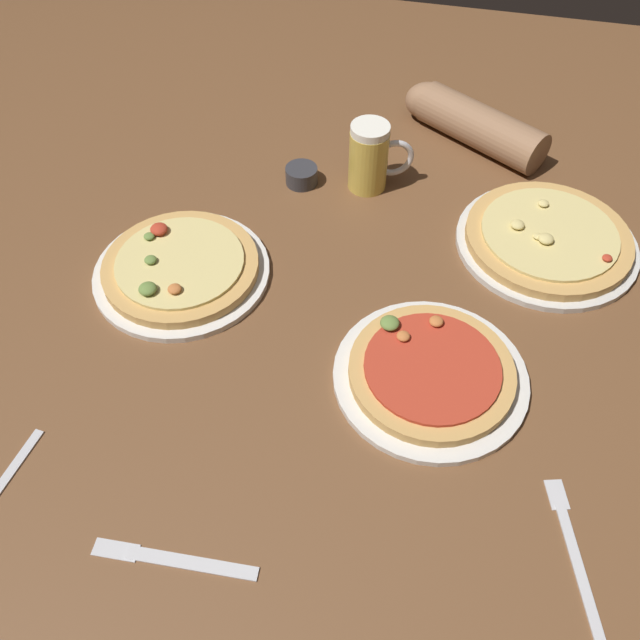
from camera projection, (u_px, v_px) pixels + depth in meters
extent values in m
cube|color=brown|center=(320.00, 333.00, 1.12)|extent=(2.40, 2.40, 0.03)
cylinder|color=silver|center=(430.00, 377.00, 1.04)|extent=(0.30, 0.30, 0.01)
cylinder|color=tan|center=(431.00, 371.00, 1.02)|extent=(0.26, 0.26, 0.02)
cylinder|color=#B73823|center=(432.00, 367.00, 1.01)|extent=(0.21, 0.21, 0.01)
ellipsoid|color=#C67038|center=(403.00, 336.00, 1.04)|extent=(0.02, 0.02, 0.01)
ellipsoid|color=olive|center=(389.00, 325.00, 1.05)|extent=(0.03, 0.03, 0.02)
ellipsoid|color=#C67038|center=(436.00, 321.00, 1.06)|extent=(0.02, 0.02, 0.01)
cylinder|color=silver|center=(182.00, 272.00, 1.18)|extent=(0.31, 0.31, 0.01)
cylinder|color=tan|center=(181.00, 266.00, 1.17)|extent=(0.27, 0.27, 0.02)
cylinder|color=#DBC67A|center=(180.00, 262.00, 1.16)|extent=(0.22, 0.22, 0.01)
ellipsoid|color=#B73823|center=(159.00, 229.00, 1.20)|extent=(0.03, 0.03, 0.02)
ellipsoid|color=#C67038|center=(175.00, 289.00, 1.11)|extent=(0.02, 0.02, 0.01)
ellipsoid|color=olive|center=(149.00, 236.00, 1.19)|extent=(0.02, 0.02, 0.01)
ellipsoid|color=olive|center=(148.00, 289.00, 1.10)|extent=(0.03, 0.03, 0.02)
ellipsoid|color=olive|center=(151.00, 260.00, 1.15)|extent=(0.02, 0.02, 0.01)
cylinder|color=silver|center=(546.00, 244.00, 1.23)|extent=(0.33, 0.33, 0.01)
cylinder|color=tan|center=(548.00, 238.00, 1.21)|extent=(0.30, 0.30, 0.02)
cylinder|color=#DBC67A|center=(550.00, 233.00, 1.21)|extent=(0.25, 0.25, 0.01)
ellipsoid|color=#DBC67A|center=(518.00, 225.00, 1.21)|extent=(0.03, 0.03, 0.01)
ellipsoid|color=#DBC67A|center=(538.00, 236.00, 1.19)|extent=(0.02, 0.02, 0.01)
ellipsoid|color=#DBC67A|center=(544.00, 203.00, 1.25)|extent=(0.02, 0.02, 0.01)
ellipsoid|color=#B73823|center=(607.00, 258.00, 1.15)|extent=(0.02, 0.02, 0.01)
ellipsoid|color=#DBC67A|center=(546.00, 239.00, 1.18)|extent=(0.03, 0.03, 0.01)
cylinder|color=gold|center=(368.00, 160.00, 1.30)|extent=(0.08, 0.08, 0.12)
cylinder|color=white|center=(370.00, 130.00, 1.24)|extent=(0.08, 0.08, 0.02)
torus|color=silver|center=(394.00, 158.00, 1.30)|extent=(0.08, 0.04, 0.08)
cylinder|color=#333338|center=(302.00, 175.00, 1.34)|extent=(0.06, 0.06, 0.04)
cube|color=silver|center=(580.00, 571.00, 0.85)|extent=(0.06, 0.18, 0.01)
cube|color=silver|center=(557.00, 494.00, 0.91)|extent=(0.04, 0.05, 0.00)
cube|color=silver|center=(192.00, 563.00, 0.85)|extent=(0.18, 0.03, 0.01)
cube|color=silver|center=(116.00, 549.00, 0.86)|extent=(0.06, 0.03, 0.00)
cube|color=silver|center=(2.00, 483.00, 0.92)|extent=(0.03, 0.18, 0.01)
cylinder|color=#936B4C|center=(481.00, 127.00, 1.40)|extent=(0.29, 0.22, 0.09)
ellipsoid|color=#936B4C|center=(428.00, 101.00, 1.46)|extent=(0.10, 0.08, 0.08)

